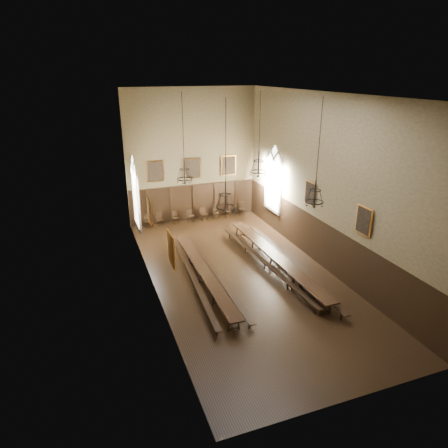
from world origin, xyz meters
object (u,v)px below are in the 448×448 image
chair_2 (175,220)px  chandelier_back_left (185,173)px  bench_left_inner (215,274)px  chair_1 (160,221)px  chair_5 (216,215)px  chair_7 (242,211)px  bench_left_outer (193,278)px  chandelier_front_left (226,200)px  chair_6 (228,213)px  chandelier_front_right (315,195)px  table_right (275,261)px  chair_4 (204,216)px  bench_right_inner (265,264)px  chair_3 (190,218)px  bench_right_outer (289,264)px  chandelier_back_right (258,167)px  chair_0 (148,223)px  table_left (204,276)px

chair_2 → chandelier_back_left: bearing=-110.8°
bench_left_inner → chair_1: bearing=97.6°
chair_5 → chair_7: size_ratio=0.90×
chair_7 → chandelier_back_left: (-5.67, -5.74, 4.65)m
chandelier_back_left → bench_left_outer: bearing=-99.7°
chandelier_back_left → chandelier_front_left: size_ratio=1.02×
chair_6 → chandelier_front_right: bearing=-73.7°
chandelier_front_right → chandelier_front_left: bearing=174.3°
table_right → bench_left_inner: size_ratio=1.08×
chandelier_front_left → chandelier_front_right: same height
chair_4 → bench_right_inner: bearing=-92.0°
table_right → chair_5: chair_5 is taller
chandelier_back_left → chandelier_front_left: (0.35, -5.26, 0.09)m
chair_1 → chair_2: 1.10m
bench_left_inner → chair_3: size_ratio=10.71×
chair_1 → bench_right_outer: bearing=-68.0°
chair_4 → chandelier_front_right: chandelier_front_right is taller
bench_right_outer → chandelier_back_right: chandelier_back_right is taller
chair_2 → chair_4: 2.05m
chair_6 → bench_right_outer: bearing=-71.0°
chair_2 → chair_5: 2.95m
bench_left_inner → bench_left_outer: bearing=-179.8°
bench_left_inner → bench_right_outer: 4.07m
bench_left_inner → chandelier_front_right: size_ratio=2.12×
chair_6 → chair_2: bearing=-162.8°
bench_left_inner → chandelier_back_right: chandelier_back_right is taller
bench_right_outer → chandelier_back_right: size_ratio=2.50×
bench_right_outer → chair_0: size_ratio=11.48×
chair_2 → bench_left_inner: bearing=-103.8°
table_left → chair_4: bearing=72.9°
table_left → chandelier_back_right: 6.49m
bench_left_inner → chair_3: chair_3 is taller
chair_1 → chair_3: (2.13, -0.06, 0.00)m
chandelier_front_left → bench_right_inner: bearing=39.5°
bench_right_inner → chair_1: (-3.97, 8.34, -0.02)m
bench_right_outer → chandelier_back_right: bearing=111.5°
bench_left_outer → bench_right_outer: (5.25, -0.27, 0.03)m
chair_7 → chandelier_front_right: size_ratio=0.21×
chair_6 → chandelier_back_left: 8.64m
bench_left_outer → bench_right_inner: 4.02m
chair_5 → chandelier_back_right: chandelier_back_right is taller
chair_4 → chandelier_front_left: bearing=-109.9°
chair_1 → bench_left_outer: bearing=-99.0°
bench_left_inner → chair_7: chair_7 is taller
chair_2 → chair_5: chair_2 is taller
chair_3 → chair_5: bearing=-6.3°
table_left → bench_right_inner: table_left is taller
chair_1 → chandelier_front_right: bearing=-76.1°
bench_left_outer → chair_6: chair_6 is taller
chair_0 → chandelier_back_left: size_ratio=0.21×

